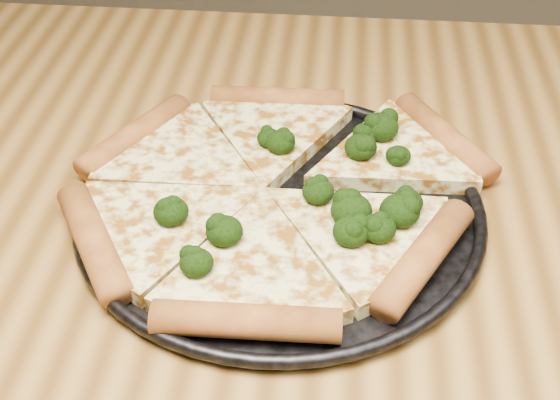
{
  "coord_description": "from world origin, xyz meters",
  "views": [
    {
      "loc": [
        0.02,
        -0.48,
        1.19
      ],
      "look_at": [
        -0.02,
        0.03,
        0.77
      ],
      "focal_mm": 48.0,
      "sensor_mm": 36.0,
      "label": 1
    }
  ],
  "objects": [
    {
      "name": "dining_table",
      "position": [
        0.0,
        0.0,
        0.66
      ],
      "size": [
        1.2,
        0.9,
        0.75
      ],
      "color": "olive",
      "rests_on": "ground"
    },
    {
      "name": "pizza_pan",
      "position": [
        -0.02,
        0.03,
        0.76
      ],
      "size": [
        0.37,
        0.37,
        0.02
      ],
      "color": "black",
      "rests_on": "dining_table"
    },
    {
      "name": "broccoli_florets",
      "position": [
        0.02,
        0.04,
        0.78
      ],
      "size": [
        0.23,
        0.24,
        0.03
      ],
      "color": "black",
      "rests_on": "pizza"
    },
    {
      "name": "pizza",
      "position": [
        -0.03,
        0.05,
        0.77
      ],
      "size": [
        0.4,
        0.35,
        0.03
      ],
      "rotation": [
        0.0,
        0.0,
        0.02
      ],
      "color": "#E9DF8F",
      "rests_on": "pizza_pan"
    }
  ]
}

